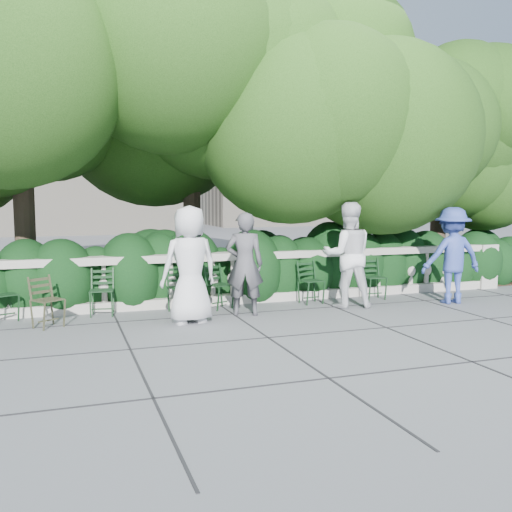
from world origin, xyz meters
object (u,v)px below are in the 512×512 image
object	(u,v)px
chair_a	(102,317)
person_casual_man	(348,255)
chair_b	(8,323)
chair_d	(225,310)
chair_e	(315,305)
person_businessman	(190,265)
chair_f	(377,300)
person_woman_grey	(245,264)
chair_c	(185,314)
chair_weathered	(54,329)
person_older_blue	(452,255)

from	to	relation	value
chair_a	person_casual_man	xyz separation A→B (m)	(4.45, -0.53, 0.99)
chair_b	chair_d	distance (m)	3.69
chair_e	person_casual_man	bearing A→B (deg)	-46.70
chair_e	person_casual_man	world-z (taller)	person_casual_man
person_businessman	chair_f	bearing A→B (deg)	-178.64
chair_f	person_businessman	xyz separation A→B (m)	(-3.98, -0.78, 0.97)
chair_a	chair_e	distance (m)	3.97
chair_f	person_woman_grey	distance (m)	3.11
chair_e	chair_f	distance (m)	1.37
chair_c	chair_f	distance (m)	3.92
chair_d	chair_e	bearing A→B (deg)	-27.83
person_businessman	person_woman_grey	distance (m)	1.09
chair_f	chair_weathered	distance (m)	6.13
person_woman_grey	person_casual_man	bearing A→B (deg)	-160.07
chair_weathered	person_casual_man	distance (m)	5.31
person_casual_man	person_older_blue	world-z (taller)	person_casual_man
chair_a	person_older_blue	xyz separation A→B (m)	(6.56, -0.82, 0.93)
chair_e	person_casual_man	distance (m)	1.16
chair_a	chair_weathered	xyz separation A→B (m)	(-0.77, -0.64, 0.00)
person_casual_man	chair_weathered	bearing A→B (deg)	16.72
chair_c	chair_weathered	distance (m)	2.25
chair_e	person_casual_man	size ratio (longest dim) A/B	0.43
chair_b	chair_weathered	distance (m)	1.02
person_woman_grey	person_older_blue	distance (m)	4.17
chair_weathered	person_older_blue	distance (m)	7.39
person_older_blue	chair_a	bearing A→B (deg)	-0.77
chair_d	person_businessman	world-z (taller)	person_businessman
chair_a	chair_f	bearing A→B (deg)	7.95
person_woman_grey	person_businessman	bearing A→B (deg)	34.40
chair_c	person_casual_man	size ratio (longest dim) A/B	0.43
chair_a	person_woman_grey	xyz separation A→B (m)	(2.40, -0.60, 0.90)
chair_b	person_businessman	bearing A→B (deg)	-43.11
chair_c	chair_e	bearing A→B (deg)	-11.22
chair_b	chair_c	xyz separation A→B (m)	(2.92, -0.21, 0.00)
chair_d	chair_weathered	size ratio (longest dim) A/B	1.00
chair_c	chair_d	size ratio (longest dim) A/B	1.00
chair_f	chair_weathered	world-z (taller)	same
chair_a	chair_weathered	bearing A→B (deg)	-130.86
chair_e	person_businessman	bearing A→B (deg)	-171.06
chair_c	chair_d	world-z (taller)	same
chair_d	person_woman_grey	size ratio (longest dim) A/B	0.47
chair_b	person_casual_man	xyz separation A→B (m)	(5.95, -0.60, 0.99)
chair_b	person_casual_man	size ratio (longest dim) A/B	0.43
chair_e	person_woman_grey	world-z (taller)	person_woman_grey
chair_a	chair_b	bearing A→B (deg)	-173.42
chair_f	person_woman_grey	bearing A→B (deg)	-168.46
chair_f	person_casual_man	xyz separation A→B (m)	(-0.89, -0.40, 0.99)
chair_e	chair_f	bearing A→B (deg)	-7.30
chair_c	chair_d	distance (m)	0.78
chair_e	person_casual_man	xyz separation A→B (m)	(0.48, -0.39, 0.99)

